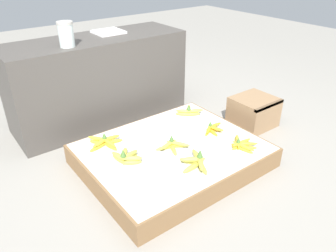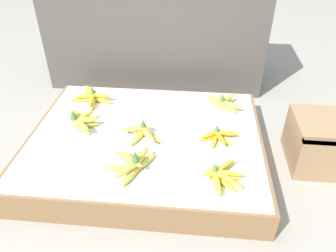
# 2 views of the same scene
# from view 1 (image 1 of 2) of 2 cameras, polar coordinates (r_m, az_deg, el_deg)

# --- Properties ---
(ground_plane) EXTENTS (10.00, 10.00, 0.00)m
(ground_plane) POSITION_cam_1_polar(r_m,az_deg,el_deg) (2.28, 0.72, -6.66)
(ground_plane) COLOR gray
(display_platform) EXTENTS (1.15, 0.93, 0.14)m
(display_platform) POSITION_cam_1_polar(r_m,az_deg,el_deg) (2.24, 0.73, -5.15)
(display_platform) COLOR olive
(display_platform) RESTS_ON ground_plane
(back_vendor_table) EXTENTS (1.44, 0.49, 0.70)m
(back_vendor_table) POSITION_cam_1_polar(r_m,az_deg,el_deg) (2.79, -11.90, 7.79)
(back_vendor_table) COLOR #4C4742
(back_vendor_table) RESTS_ON ground_plane
(wooden_crate) EXTENTS (0.33, 0.31, 0.24)m
(wooden_crate) POSITION_cam_1_polar(r_m,az_deg,el_deg) (2.80, 14.66, 2.41)
(wooden_crate) COLOR #997551
(wooden_crate) RESTS_ON ground_plane
(banana_bunch_front_midleft) EXTENTS (0.22, 0.23, 0.11)m
(banana_bunch_front_midleft) POSITION_cam_1_polar(r_m,az_deg,el_deg) (2.01, 5.00, -6.14)
(banana_bunch_front_midleft) COLOR gold
(banana_bunch_front_midleft) RESTS_ON display_platform
(banana_bunch_front_midright) EXTENTS (0.17, 0.23, 0.08)m
(banana_bunch_front_midright) POSITION_cam_1_polar(r_m,az_deg,el_deg) (2.23, 12.66, -3.14)
(banana_bunch_front_midright) COLOR gold
(banana_bunch_front_midright) RESTS_ON display_platform
(banana_bunch_middle_left) EXTENTS (0.16, 0.20, 0.11)m
(banana_bunch_middle_left) POSITION_cam_1_polar(r_m,az_deg,el_deg) (2.05, -7.30, -5.39)
(banana_bunch_middle_left) COLOR gold
(banana_bunch_middle_left) RESTS_ON display_platform
(banana_bunch_middle_midleft) EXTENTS (0.22, 0.15, 0.09)m
(banana_bunch_middle_midleft) POSITION_cam_1_polar(r_m,az_deg,el_deg) (2.16, 0.81, -3.37)
(banana_bunch_middle_midleft) COLOR gold
(banana_bunch_middle_midleft) RESTS_ON display_platform
(banana_bunch_middle_midright) EXTENTS (0.20, 0.15, 0.08)m
(banana_bunch_middle_midright) POSITION_cam_1_polar(r_m,az_deg,el_deg) (2.39, 7.74, -0.45)
(banana_bunch_middle_midright) COLOR gold
(banana_bunch_middle_midright) RESTS_ON display_platform
(banana_bunch_back_left) EXTENTS (0.25, 0.23, 0.10)m
(banana_bunch_back_left) POSITION_cam_1_polar(r_m,az_deg,el_deg) (2.24, -10.99, -2.73)
(banana_bunch_back_left) COLOR gold
(banana_bunch_back_left) RESTS_ON display_platform
(banana_bunch_back_midright) EXTENTS (0.20, 0.16, 0.10)m
(banana_bunch_back_midright) POSITION_cam_1_polar(r_m,az_deg,el_deg) (2.60, 3.63, 2.57)
(banana_bunch_back_midright) COLOR gold
(banana_bunch_back_midright) RESTS_ON display_platform
(glass_jar) EXTENTS (0.11, 0.11, 0.17)m
(glass_jar) POSITION_cam_1_polar(r_m,az_deg,el_deg) (2.46, -17.33, 15.02)
(glass_jar) COLOR silver
(glass_jar) RESTS_ON back_vendor_table
(foam_tray_white) EXTENTS (0.23, 0.22, 0.02)m
(foam_tray_white) POSITION_cam_1_polar(r_m,az_deg,el_deg) (2.82, -10.34, 15.83)
(foam_tray_white) COLOR white
(foam_tray_white) RESTS_ON back_vendor_table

